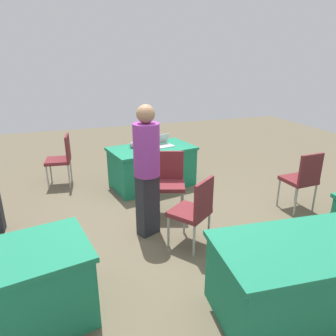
{
  "coord_description": "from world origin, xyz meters",
  "views": [
    {
      "loc": [
        1.14,
        3.7,
        2.31
      ],
      "look_at": [
        -0.15,
        -0.04,
        0.9
      ],
      "focal_mm": 33.16,
      "sensor_mm": 36.0,
      "label": 1
    }
  ],
  "objects_px": {
    "chair_by_pillar": "(62,157)",
    "person_presenter": "(147,165)",
    "chair_tucked_right": "(302,177)",
    "scissors_red": "(168,144)",
    "table_mid_left": "(6,295)",
    "chair_near_front": "(194,209)",
    "yarn_ball": "(132,145)",
    "laptop_silver": "(164,144)",
    "table_foreground": "(152,167)",
    "chair_aisle": "(170,179)",
    "table_back_left": "(308,277)"
  },
  "relations": [
    {
      "from": "chair_tucked_right",
      "to": "scissors_red",
      "type": "xyz_separation_m",
      "value": [
        1.57,
        -1.85,
        0.19
      ]
    },
    {
      "from": "laptop_silver",
      "to": "chair_aisle",
      "type": "bearing_deg",
      "value": 63.51
    },
    {
      "from": "chair_tucked_right",
      "to": "scissors_red",
      "type": "bearing_deg",
      "value": 127.13
    },
    {
      "from": "chair_near_front",
      "to": "chair_by_pillar",
      "type": "distance_m",
      "value": 3.1
    },
    {
      "from": "table_back_left",
      "to": "yarn_ball",
      "type": "bearing_deg",
      "value": -76.66
    },
    {
      "from": "table_foreground",
      "to": "yarn_ball",
      "type": "bearing_deg",
      "value": -14.21
    },
    {
      "from": "table_back_left",
      "to": "chair_by_pillar",
      "type": "height_order",
      "value": "chair_by_pillar"
    },
    {
      "from": "table_foreground",
      "to": "chair_tucked_right",
      "type": "bearing_deg",
      "value": 137.24
    },
    {
      "from": "chair_near_front",
      "to": "chair_aisle",
      "type": "xyz_separation_m",
      "value": [
        -0.01,
        -0.96,
        0.03
      ]
    },
    {
      "from": "chair_tucked_right",
      "to": "chair_by_pillar",
      "type": "xyz_separation_m",
      "value": [
        3.5,
        -2.34,
        -0.01
      ]
    },
    {
      "from": "chair_by_pillar",
      "to": "scissors_red",
      "type": "relative_size",
      "value": 5.4
    },
    {
      "from": "laptop_silver",
      "to": "yarn_ball",
      "type": "relative_size",
      "value": 3.37
    },
    {
      "from": "chair_near_front",
      "to": "chair_tucked_right",
      "type": "relative_size",
      "value": 0.96
    },
    {
      "from": "chair_near_front",
      "to": "chair_tucked_right",
      "type": "distance_m",
      "value": 2.01
    },
    {
      "from": "table_mid_left",
      "to": "person_presenter",
      "type": "relative_size",
      "value": 0.89
    },
    {
      "from": "person_presenter",
      "to": "chair_tucked_right",
      "type": "bearing_deg",
      "value": 153.25
    },
    {
      "from": "person_presenter",
      "to": "scissors_red",
      "type": "height_order",
      "value": "person_presenter"
    },
    {
      "from": "chair_near_front",
      "to": "yarn_ball",
      "type": "xyz_separation_m",
      "value": [
        0.27,
        -2.22,
        0.27
      ]
    },
    {
      "from": "chair_aisle",
      "to": "laptop_silver",
      "type": "bearing_deg",
      "value": -84.77
    },
    {
      "from": "chair_by_pillar",
      "to": "chair_near_front",
      "type": "bearing_deg",
      "value": -143.12
    },
    {
      "from": "scissors_red",
      "to": "table_foreground",
      "type": "bearing_deg",
      "value": -117.98
    },
    {
      "from": "person_presenter",
      "to": "table_foreground",
      "type": "bearing_deg",
      "value": -131.82
    },
    {
      "from": "chair_near_front",
      "to": "person_presenter",
      "type": "relative_size",
      "value": 0.53
    },
    {
      "from": "scissors_red",
      "to": "chair_by_pillar",
      "type": "bearing_deg",
      "value": -146.02
    },
    {
      "from": "table_mid_left",
      "to": "scissors_red",
      "type": "bearing_deg",
      "value": -130.45
    },
    {
      "from": "yarn_ball",
      "to": "table_mid_left",
      "type": "bearing_deg",
      "value": 58.29
    },
    {
      "from": "table_back_left",
      "to": "chair_aisle",
      "type": "bearing_deg",
      "value": -76.4
    },
    {
      "from": "chair_aisle",
      "to": "table_back_left",
      "type": "bearing_deg",
      "value": 122.63
    },
    {
      "from": "laptop_silver",
      "to": "yarn_ball",
      "type": "xyz_separation_m",
      "value": [
        0.58,
        -0.06,
        0.02
      ]
    },
    {
      "from": "chair_near_front",
      "to": "chair_by_pillar",
      "type": "height_order",
      "value": "chair_by_pillar"
    },
    {
      "from": "chair_tucked_right",
      "to": "laptop_silver",
      "type": "height_order",
      "value": "chair_tucked_right"
    },
    {
      "from": "table_back_left",
      "to": "yarn_ball",
      "type": "height_order",
      "value": "yarn_ball"
    },
    {
      "from": "chair_near_front",
      "to": "chair_by_pillar",
      "type": "bearing_deg",
      "value": 83.43
    },
    {
      "from": "table_foreground",
      "to": "chair_by_pillar",
      "type": "relative_size",
      "value": 1.71
    },
    {
      "from": "chair_by_pillar",
      "to": "laptop_silver",
      "type": "relative_size",
      "value": 2.6
    },
    {
      "from": "person_presenter",
      "to": "table_mid_left",
      "type": "bearing_deg",
      "value": 12.7
    },
    {
      "from": "table_mid_left",
      "to": "yarn_ball",
      "type": "height_order",
      "value": "yarn_ball"
    },
    {
      "from": "chair_by_pillar",
      "to": "person_presenter",
      "type": "height_order",
      "value": "person_presenter"
    },
    {
      "from": "table_foreground",
      "to": "chair_aisle",
      "type": "xyz_separation_m",
      "value": [
        0.05,
        1.17,
        0.19
      ]
    },
    {
      "from": "chair_by_pillar",
      "to": "person_presenter",
      "type": "bearing_deg",
      "value": -146.91
    },
    {
      "from": "chair_near_front",
      "to": "person_presenter",
      "type": "xyz_separation_m",
      "value": [
        0.47,
        -0.5,
        0.46
      ]
    },
    {
      "from": "chair_near_front",
      "to": "scissors_red",
      "type": "relative_size",
      "value": 5.24
    },
    {
      "from": "chair_aisle",
      "to": "chair_by_pillar",
      "type": "xyz_separation_m",
      "value": [
        1.54,
        -1.74,
        -0.0
      ]
    },
    {
      "from": "scissors_red",
      "to": "table_back_left",
      "type": "bearing_deg",
      "value": -39.12
    },
    {
      "from": "yarn_ball",
      "to": "person_presenter",
      "type": "bearing_deg",
      "value": 83.58
    },
    {
      "from": "table_mid_left",
      "to": "yarn_ball",
      "type": "distance_m",
      "value": 3.44
    },
    {
      "from": "laptop_silver",
      "to": "scissors_red",
      "type": "distance_m",
      "value": 0.12
    },
    {
      "from": "chair_tucked_right",
      "to": "person_presenter",
      "type": "bearing_deg",
      "value": 173.71
    },
    {
      "from": "table_foreground",
      "to": "chair_aisle",
      "type": "distance_m",
      "value": 1.18
    },
    {
      "from": "chair_by_pillar",
      "to": "scissors_red",
      "type": "height_order",
      "value": "chair_by_pillar"
    }
  ]
}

